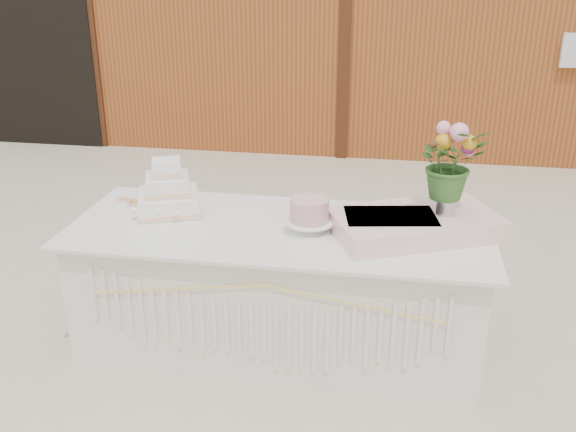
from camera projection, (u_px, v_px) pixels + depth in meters
name	position (u px, v px, depth m)	size (l,w,h in m)	color
ground	(280.00, 342.00, 3.95)	(80.00, 80.00, 0.00)	beige
cake_table	(279.00, 287.00, 3.80)	(2.40, 1.00, 0.77)	silver
wedding_cake	(168.00, 194.00, 3.85)	(0.46, 0.46, 0.33)	white
pink_cake_stand	(310.00, 214.00, 3.55)	(0.28, 0.28, 0.20)	white
satin_runner	(414.00, 224.00, 3.56)	(0.90, 0.52, 0.11)	#F8CBC7
flower_vase	(446.00, 202.00, 3.51)	(0.11, 0.11, 0.15)	#BCBBC1
bouquet	(451.00, 154.00, 3.41)	(0.36, 0.31, 0.40)	#326026
loose_flowers	(118.00, 208.00, 3.91)	(0.16, 0.38, 0.02)	pink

